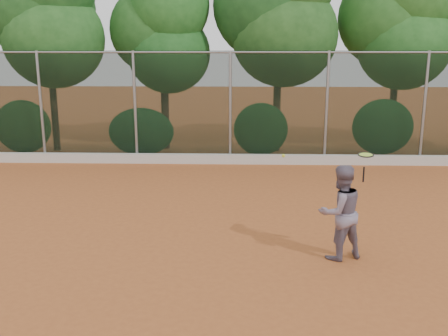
{
  "coord_description": "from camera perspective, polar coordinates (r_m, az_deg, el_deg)",
  "views": [
    {
      "loc": [
        0.31,
        -8.61,
        3.55
      ],
      "look_at": [
        0.0,
        1.0,
        1.25
      ],
      "focal_mm": 40.0,
      "sensor_mm": 36.0,
      "label": 1
    }
  ],
  "objects": [
    {
      "name": "chainlink_fence",
      "position": [
        15.7,
        0.72,
        7.28
      ],
      "size": [
        24.09,
        0.09,
        3.5
      ],
      "color": "black",
      "rests_on": "ground"
    },
    {
      "name": "ground",
      "position": [
        9.32,
        -0.2,
        -8.94
      ],
      "size": [
        80.0,
        80.0,
        0.0
      ],
      "primitive_type": "plane",
      "color": "#A85627",
      "rests_on": "ground"
    },
    {
      "name": "tennis_ball_in_flight",
      "position": [
        8.89,
        6.81,
        1.41
      ],
      "size": [
        0.06,
        0.06,
        0.06
      ],
      "color": "yellow",
      "rests_on": "ground"
    },
    {
      "name": "tennis_racket",
      "position": [
        8.56,
        15.88,
        1.21
      ],
      "size": [
        0.32,
        0.32,
        0.51
      ],
      "color": "black",
      "rests_on": "ground"
    },
    {
      "name": "foliage_backdrop",
      "position": [
        17.63,
        -0.97,
        16.23
      ],
      "size": [
        23.7,
        3.63,
        7.55
      ],
      "color": "#45321A",
      "rests_on": "ground"
    },
    {
      "name": "tennis_player",
      "position": [
        8.78,
        13.13,
        -4.95
      ],
      "size": [
        0.98,
        0.88,
        1.66
      ],
      "primitive_type": "imported",
      "rotation": [
        0.0,
        0.0,
        3.52
      ],
      "color": "slate",
      "rests_on": "ground"
    },
    {
      "name": "concrete_curb",
      "position": [
        15.8,
        0.69,
        1.04
      ],
      "size": [
        24.0,
        0.2,
        0.3
      ],
      "primitive_type": "cube",
      "color": "beige",
      "rests_on": "ground"
    }
  ]
}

